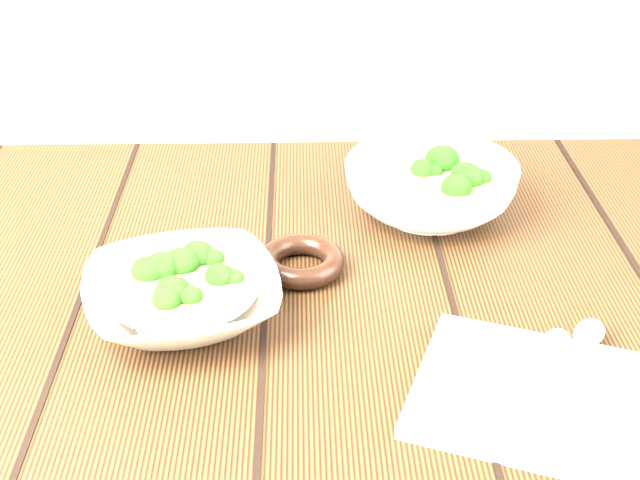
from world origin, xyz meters
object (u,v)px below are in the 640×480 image
(soup_bowl_front, at_px, (182,296))
(napkin, at_px, (539,397))
(soup_bowl_back, at_px, (430,187))
(table, at_px, (287,379))
(trivet, at_px, (301,261))

(soup_bowl_front, height_order, napkin, soup_bowl_front)
(soup_bowl_front, bearing_deg, napkin, -22.86)
(soup_bowl_back, relative_size, napkin, 1.28)
(napkin, bearing_deg, table, 162.61)
(table, bearing_deg, soup_bowl_back, 44.81)
(table, distance_m, trivet, 0.14)
(soup_bowl_back, xyz_separation_m, trivet, (-0.16, -0.13, -0.02))
(table, height_order, trivet, trivet)
(soup_bowl_front, xyz_separation_m, trivet, (0.12, 0.09, -0.01))
(table, xyz_separation_m, soup_bowl_front, (-0.10, -0.04, 0.15))
(table, xyz_separation_m, trivet, (0.02, 0.04, 0.13))
(soup_bowl_front, relative_size, soup_bowl_back, 0.85)
(table, bearing_deg, trivet, 68.02)
(table, xyz_separation_m, soup_bowl_back, (0.18, 0.18, 0.16))
(table, bearing_deg, soup_bowl_front, -157.62)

